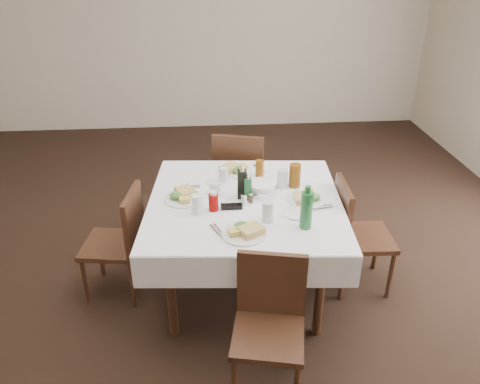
{
  "coord_description": "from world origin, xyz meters",
  "views": [
    {
      "loc": [
        -0.06,
        -2.92,
        2.32
      ],
      "look_at": [
        0.17,
        -0.08,
        0.8
      ],
      "focal_mm": 35.0,
      "sensor_mm": 36.0,
      "label": 1
    }
  ],
  "objects_px": {
    "water_w": "(197,204)",
    "coffee_mug": "(215,188)",
    "chair_south": "(270,316)",
    "chair_west": "(122,237)",
    "ketchup_bottle": "(213,202)",
    "green_bottle": "(306,210)",
    "dining_table": "(245,210)",
    "water_e": "(282,179)",
    "water_s": "(268,212)",
    "oil_cruet_dark": "(242,183)",
    "water_n": "(224,175)",
    "bread_basket": "(262,188)",
    "oil_cruet_green": "(248,188)",
    "chair_east": "(354,230)",
    "chair_north": "(240,174)"
  },
  "relations": [
    {
      "from": "bread_basket",
      "to": "coffee_mug",
      "type": "xyz_separation_m",
      "value": [
        -0.33,
        0.01,
        0.0
      ]
    },
    {
      "from": "oil_cruet_dark",
      "to": "dining_table",
      "type": "bearing_deg",
      "value": -62.9
    },
    {
      "from": "dining_table",
      "to": "green_bottle",
      "type": "bearing_deg",
      "value": -48.11
    },
    {
      "from": "water_w",
      "to": "oil_cruet_green",
      "type": "xyz_separation_m",
      "value": [
        0.35,
        0.16,
        0.02
      ]
    },
    {
      "from": "oil_cruet_green",
      "to": "green_bottle",
      "type": "xyz_separation_m",
      "value": [
        0.32,
        -0.39,
        0.04
      ]
    },
    {
      "from": "water_w",
      "to": "oil_cruet_green",
      "type": "relative_size",
      "value": 0.64
    },
    {
      "from": "chair_east",
      "to": "chair_west",
      "type": "distance_m",
      "value": 1.66
    },
    {
      "from": "water_n",
      "to": "coffee_mug",
      "type": "distance_m",
      "value": 0.18
    },
    {
      "from": "ketchup_bottle",
      "to": "coffee_mug",
      "type": "distance_m",
      "value": 0.24
    },
    {
      "from": "green_bottle",
      "to": "oil_cruet_green",
      "type": "bearing_deg",
      "value": 129.9
    },
    {
      "from": "bread_basket",
      "to": "oil_cruet_dark",
      "type": "bearing_deg",
      "value": -155.88
    },
    {
      "from": "oil_cruet_dark",
      "to": "green_bottle",
      "type": "distance_m",
      "value": 0.55
    },
    {
      "from": "chair_west",
      "to": "water_w",
      "type": "distance_m",
      "value": 0.67
    },
    {
      "from": "water_n",
      "to": "coffee_mug",
      "type": "xyz_separation_m",
      "value": [
        -0.07,
        -0.16,
        -0.02
      ]
    },
    {
      "from": "ketchup_bottle",
      "to": "coffee_mug",
      "type": "height_order",
      "value": "ketchup_bottle"
    },
    {
      "from": "chair_east",
      "to": "water_e",
      "type": "relative_size",
      "value": 6.18
    },
    {
      "from": "water_n",
      "to": "ketchup_bottle",
      "type": "distance_m",
      "value": 0.41
    },
    {
      "from": "chair_north",
      "to": "bread_basket",
      "type": "xyz_separation_m",
      "value": [
        0.09,
        -0.8,
        0.27
      ]
    },
    {
      "from": "water_n",
      "to": "bread_basket",
      "type": "bearing_deg",
      "value": -33.22
    },
    {
      "from": "chair_north",
      "to": "chair_south",
      "type": "xyz_separation_m",
      "value": [
        0.03,
        -1.73,
        -0.05
      ]
    },
    {
      "from": "water_w",
      "to": "green_bottle",
      "type": "xyz_separation_m",
      "value": [
        0.67,
        -0.23,
        0.06
      ]
    },
    {
      "from": "dining_table",
      "to": "water_e",
      "type": "bearing_deg",
      "value": 30.06
    },
    {
      "from": "water_e",
      "to": "green_bottle",
      "type": "bearing_deg",
      "value": -83.92
    },
    {
      "from": "water_n",
      "to": "oil_cruet_dark",
      "type": "xyz_separation_m",
      "value": [
        0.11,
        -0.24,
        0.05
      ]
    },
    {
      "from": "chair_north",
      "to": "water_n",
      "type": "height_order",
      "value": "chair_north"
    },
    {
      "from": "chair_east",
      "to": "water_n",
      "type": "height_order",
      "value": "water_n"
    },
    {
      "from": "ketchup_bottle",
      "to": "green_bottle",
      "type": "bearing_deg",
      "value": -24.57
    },
    {
      "from": "water_s",
      "to": "bread_basket",
      "type": "height_order",
      "value": "water_s"
    },
    {
      "from": "water_w",
      "to": "coffee_mug",
      "type": "relative_size",
      "value": 1.12
    },
    {
      "from": "chair_west",
      "to": "water_e",
      "type": "xyz_separation_m",
      "value": [
        1.16,
        0.13,
        0.35
      ]
    },
    {
      "from": "oil_cruet_green",
      "to": "chair_east",
      "type": "bearing_deg",
      "value": -1.6
    },
    {
      "from": "chair_south",
      "to": "chair_west",
      "type": "bearing_deg",
      "value": 137.24
    },
    {
      "from": "chair_east",
      "to": "water_n",
      "type": "bearing_deg",
      "value": 162.61
    },
    {
      "from": "chair_west",
      "to": "oil_cruet_dark",
      "type": "distance_m",
      "value": 0.94
    },
    {
      "from": "ketchup_bottle",
      "to": "water_s",
      "type": "bearing_deg",
      "value": -26.27
    },
    {
      "from": "chair_east",
      "to": "oil_cruet_dark",
      "type": "height_order",
      "value": "oil_cruet_dark"
    },
    {
      "from": "oil_cruet_dark",
      "to": "ketchup_bottle",
      "type": "xyz_separation_m",
      "value": [
        -0.2,
        -0.16,
        -0.05
      ]
    },
    {
      "from": "coffee_mug",
      "to": "green_bottle",
      "type": "xyz_separation_m",
      "value": [
        0.54,
        -0.49,
        0.09
      ]
    },
    {
      "from": "chair_west",
      "to": "water_n",
      "type": "height_order",
      "value": "water_n"
    },
    {
      "from": "chair_west",
      "to": "water_n",
      "type": "distance_m",
      "value": 0.85
    },
    {
      "from": "chair_south",
      "to": "water_s",
      "type": "height_order",
      "value": "water_s"
    },
    {
      "from": "chair_east",
      "to": "oil_cruet_green",
      "type": "xyz_separation_m",
      "value": [
        -0.77,
        0.02,
        0.36
      ]
    },
    {
      "from": "water_e",
      "to": "coffee_mug",
      "type": "height_order",
      "value": "water_e"
    },
    {
      "from": "oil_cruet_dark",
      "to": "ketchup_bottle",
      "type": "bearing_deg",
      "value": -141.25
    },
    {
      "from": "chair_north",
      "to": "oil_cruet_dark",
      "type": "xyz_separation_m",
      "value": [
        -0.06,
        -0.87,
        0.35
      ]
    },
    {
      "from": "bread_basket",
      "to": "oil_cruet_green",
      "type": "relative_size",
      "value": 1.07
    },
    {
      "from": "water_s",
      "to": "water_n",
      "type": "bearing_deg",
      "value": 114.02
    },
    {
      "from": "ketchup_bottle",
      "to": "green_bottle",
      "type": "relative_size",
      "value": 0.49
    },
    {
      "from": "chair_west",
      "to": "ketchup_bottle",
      "type": "distance_m",
      "value": 0.76
    },
    {
      "from": "water_s",
      "to": "oil_cruet_dark",
      "type": "relative_size",
      "value": 0.53
    }
  ]
}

